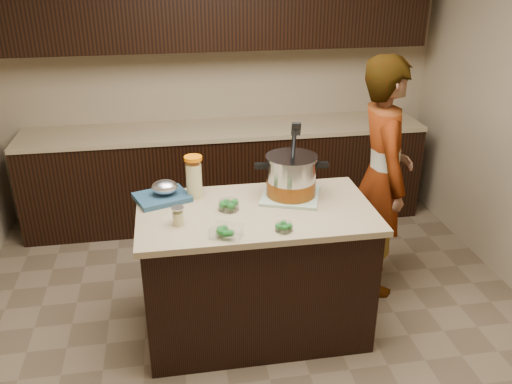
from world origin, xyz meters
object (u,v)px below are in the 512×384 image
(person, at_px, (382,178))
(island, at_px, (256,271))
(stock_pot, at_px, (291,178))
(lemonade_pitcher, at_px, (194,179))

(person, bearing_deg, island, 119.37)
(stock_pot, relative_size, person, 0.27)
(lemonade_pitcher, xyz_separation_m, person, (1.34, 0.15, -0.15))
(island, xyz_separation_m, lemonade_pitcher, (-0.36, 0.25, 0.58))
(island, bearing_deg, lemonade_pitcher, 145.31)
(stock_pot, relative_size, lemonade_pitcher, 1.72)
(island, height_order, stock_pot, stock_pot)
(island, bearing_deg, person, 22.32)
(island, distance_m, person, 1.14)
(stock_pot, distance_m, lemonade_pitcher, 0.62)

